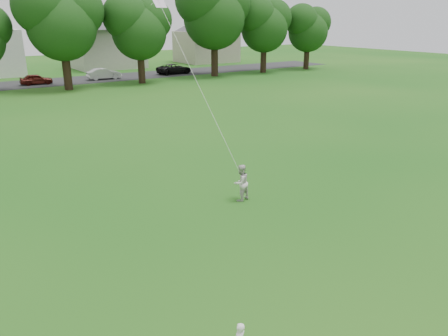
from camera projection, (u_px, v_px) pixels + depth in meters
ground at (222, 276)px, 12.00m from camera, size 160.00×160.00×0.00m
older_boy at (241, 183)px, 16.75m from camera, size 0.79×0.67×1.45m
kite at (198, 85)px, 17.06m from camera, size 0.98×2.58×7.85m
tree_row at (39, 20)px, 39.99m from camera, size 82.18×9.22×11.86m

